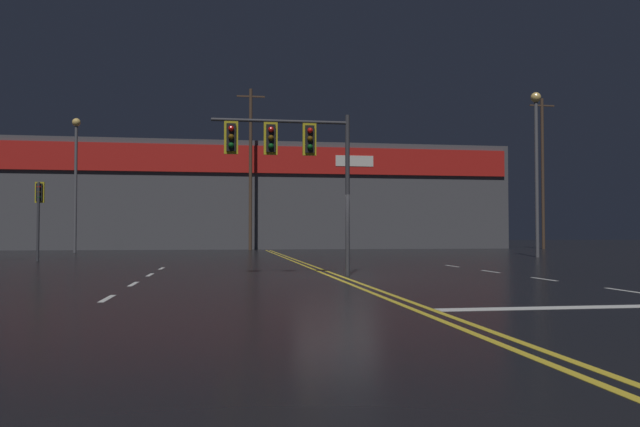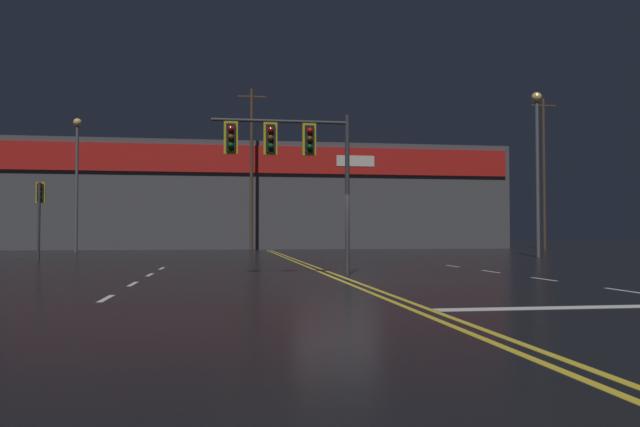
# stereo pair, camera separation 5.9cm
# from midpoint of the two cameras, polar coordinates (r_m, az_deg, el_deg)

# --- Properties ---
(ground_plane) EXTENTS (200.00, 200.00, 0.00)m
(ground_plane) POSITION_cam_midpoint_polar(r_m,az_deg,el_deg) (18.66, 1.49, -5.82)
(ground_plane) COLOR black
(road_markings) EXTENTS (16.71, 60.00, 0.01)m
(road_markings) POSITION_cam_midpoint_polar(r_m,az_deg,el_deg) (17.21, 6.54, -6.13)
(road_markings) COLOR gold
(road_markings) RESTS_ON ground
(traffic_signal_median) EXTENTS (4.25, 0.36, 4.97)m
(traffic_signal_median) POSITION_cam_midpoint_polar(r_m,az_deg,el_deg) (19.14, -3.02, 5.90)
(traffic_signal_median) COLOR #38383D
(traffic_signal_median) RESTS_ON ground
(traffic_signal_corner_northwest) EXTENTS (0.42, 0.36, 3.74)m
(traffic_signal_corner_northwest) POSITION_cam_midpoint_polar(r_m,az_deg,el_deg) (32.32, -24.34, 0.90)
(traffic_signal_corner_northwest) COLOR #38383D
(traffic_signal_corner_northwest) RESTS_ON ground
(streetlight_near_left) EXTENTS (0.56, 0.56, 9.19)m
(streetlight_near_left) POSITION_cam_midpoint_polar(r_m,az_deg,el_deg) (45.79, -21.46, 4.04)
(streetlight_near_left) COLOR #59595E
(streetlight_near_left) RESTS_ON ground
(streetlight_far_left) EXTENTS (0.56, 0.56, 9.11)m
(streetlight_far_left) POSITION_cam_midpoint_polar(r_m,az_deg,el_deg) (36.52, 19.13, 5.41)
(streetlight_far_left) COLOR #59595E
(streetlight_far_left) RESTS_ON ground
(building_backdrop) EXTENTS (42.06, 10.23, 8.90)m
(building_backdrop) POSITION_cam_midpoint_polar(r_m,az_deg,el_deg) (56.02, -5.34, 1.40)
(building_backdrop) COLOR #4C4C51
(building_backdrop) RESTS_ON ground
(utility_pole_row) EXTENTS (48.81, 0.26, 12.76)m
(utility_pole_row) POSITION_cam_midpoint_polar(r_m,az_deg,el_deg) (49.45, -4.88, 4.15)
(utility_pole_row) COLOR #4C3828
(utility_pole_row) RESTS_ON ground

